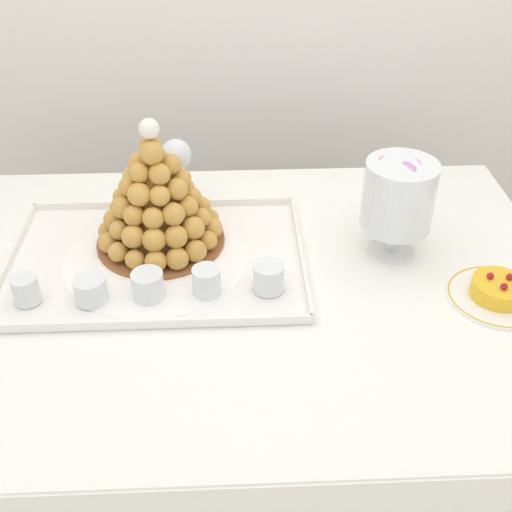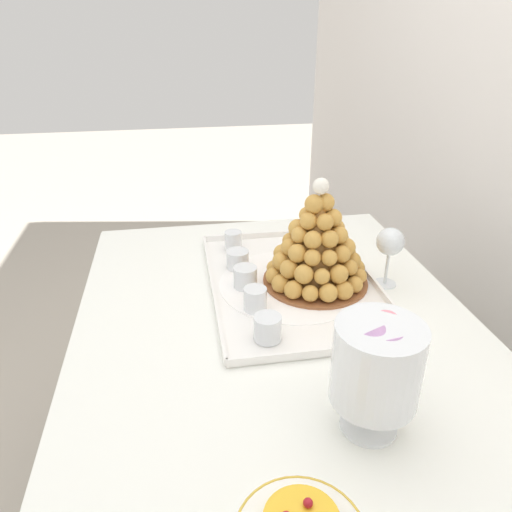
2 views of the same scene
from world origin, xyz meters
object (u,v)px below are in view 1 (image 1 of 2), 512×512
(macaron_goblet, at_px, (398,197))
(serving_tray, at_px, (157,260))
(dessert_cup_centre, at_px, (148,286))
(dessert_cup_right, at_px, (269,278))
(fruit_tart_plate, at_px, (498,292))
(croquembouche, at_px, (157,199))
(dessert_cup_left, at_px, (26,290))
(dessert_cup_mid_right, at_px, (207,282))
(wine_glass, at_px, (176,157))
(dessert_cup_mid_left, at_px, (91,290))

(macaron_goblet, bearing_deg, serving_tray, -178.15)
(dessert_cup_centre, xyz_separation_m, dessert_cup_right, (0.24, 0.01, 0.00))
(dessert_cup_right, height_order, fruit_tart_plate, dessert_cup_right)
(dessert_cup_right, height_order, macaron_goblet, macaron_goblet)
(croquembouche, xyz_separation_m, fruit_tart_plate, (0.68, -0.21, -0.10))
(serving_tray, bearing_deg, dessert_cup_left, -151.48)
(croquembouche, distance_m, dessert_cup_centre, 0.21)
(serving_tray, bearing_deg, dessert_cup_mid_right, -47.33)
(dessert_cup_left, xyz_separation_m, dessert_cup_right, (0.47, 0.02, 0.00))
(wine_glass, bearing_deg, serving_tray, -98.01)
(dessert_cup_mid_left, xyz_separation_m, fruit_tart_plate, (0.79, -0.02, -0.02))
(croquembouche, relative_size, macaron_goblet, 1.28)
(dessert_cup_mid_left, distance_m, wine_glass, 0.42)
(croquembouche, xyz_separation_m, dessert_cup_left, (-0.24, -0.19, -0.08))
(serving_tray, height_order, dessert_cup_centre, dessert_cup_centre)
(fruit_tart_plate, bearing_deg, croquembouche, 162.51)
(serving_tray, distance_m, dessert_cup_right, 0.26)
(serving_tray, relative_size, dessert_cup_left, 11.16)
(serving_tray, bearing_deg, wine_glass, 81.99)
(dessert_cup_mid_left, xyz_separation_m, wine_glass, (0.15, 0.38, 0.09))
(dessert_cup_mid_left, bearing_deg, croquembouche, 58.39)
(dessert_cup_centre, bearing_deg, dessert_cup_right, 3.50)
(dessert_cup_centre, distance_m, wine_glass, 0.39)
(croquembouche, bearing_deg, dessert_cup_mid_right, -60.01)
(dessert_cup_mid_left, bearing_deg, dessert_cup_left, 178.72)
(macaron_goblet, xyz_separation_m, wine_glass, (-0.47, 0.23, -0.02))
(dessert_cup_left, relative_size, dessert_cup_mid_right, 0.97)
(dessert_cup_left, xyz_separation_m, fruit_tart_plate, (0.92, -0.02, -0.02))
(dessert_cup_mid_left, relative_size, dessert_cup_centre, 1.02)
(dessert_cup_left, bearing_deg, dessert_cup_centre, 0.61)
(croquembouche, height_order, dessert_cup_right, croquembouche)
(dessert_cup_mid_right, distance_m, fruit_tart_plate, 0.57)
(dessert_cup_mid_left, bearing_deg, dessert_cup_mid_right, 3.21)
(croquembouche, distance_m, dessert_cup_mid_left, 0.24)
(dessert_cup_mid_right, relative_size, macaron_goblet, 0.25)
(macaron_goblet, bearing_deg, dessert_cup_centre, -164.34)
(serving_tray, height_order, fruit_tart_plate, fruit_tart_plate)
(dessert_cup_left, bearing_deg, wine_glass, 54.21)
(croquembouche, distance_m, dessert_cup_mid_right, 0.22)
(croquembouche, xyz_separation_m, dessert_cup_centre, (-0.01, -0.19, -0.08))
(dessert_cup_mid_right, distance_m, macaron_goblet, 0.43)
(serving_tray, height_order, wine_glass, wine_glass)
(dessert_cup_right, height_order, wine_glass, wine_glass)
(fruit_tart_plate, bearing_deg, dessert_cup_mid_left, 178.58)
(serving_tray, bearing_deg, croquembouche, 84.83)
(serving_tray, xyz_separation_m, dessert_cup_left, (-0.24, -0.13, 0.03))
(fruit_tart_plate, height_order, wine_glass, wine_glass)
(dessert_cup_left, distance_m, fruit_tart_plate, 0.92)
(dessert_cup_centre, height_order, dessert_cup_mid_right, dessert_cup_mid_right)
(dessert_cup_right, bearing_deg, croquembouche, 142.50)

